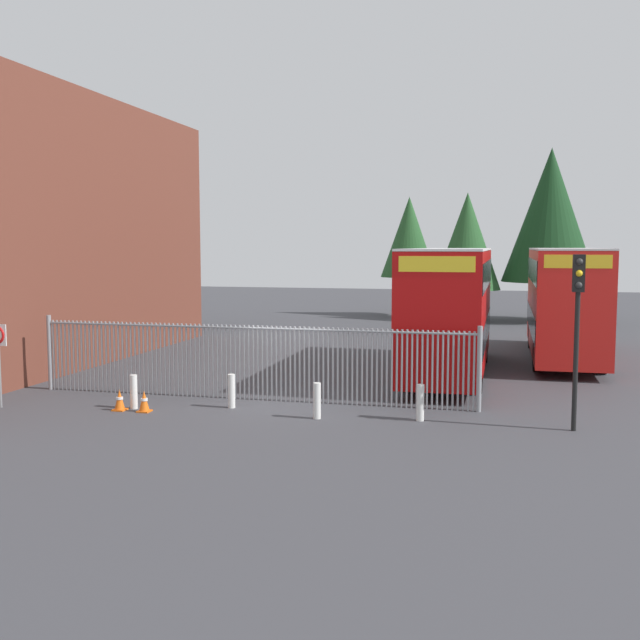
{
  "coord_description": "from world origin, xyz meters",
  "views": [
    {
      "loc": [
        6.12,
        -20.47,
        4.49
      ],
      "look_at": [
        0.0,
        4.0,
        2.0
      ],
      "focal_mm": 41.94,
      "sensor_mm": 36.0,
      "label": 1
    }
  ],
  "objects_px": {
    "double_decker_bus_near_gate": "(450,306)",
    "bollard_near_right": "(317,401)",
    "bollard_center_front": "(232,391)",
    "traffic_light_kerbside": "(578,309)",
    "bollard_far_right": "(420,403)",
    "traffic_cone_mid_forecourt": "(144,401)",
    "double_decker_bus_behind_fence_left": "(564,299)",
    "bollard_near_left": "(134,392)",
    "traffic_cone_by_gate": "(120,400)"
  },
  "relations": [
    {
      "from": "traffic_cone_by_gate",
      "to": "traffic_cone_mid_forecourt",
      "type": "height_order",
      "value": "same"
    },
    {
      "from": "double_decker_bus_near_gate",
      "to": "bollard_near_left",
      "type": "xyz_separation_m",
      "value": [
        -8.06,
        -7.84,
        -1.95
      ]
    },
    {
      "from": "bollard_center_front",
      "to": "bollard_near_right",
      "type": "distance_m",
      "value": 2.73
    },
    {
      "from": "double_decker_bus_near_gate",
      "to": "bollard_near_right",
      "type": "distance_m",
      "value": 8.51
    },
    {
      "from": "traffic_cone_by_gate",
      "to": "traffic_light_kerbside",
      "type": "height_order",
      "value": "traffic_light_kerbside"
    },
    {
      "from": "double_decker_bus_behind_fence_left",
      "to": "traffic_cone_by_gate",
      "type": "height_order",
      "value": "double_decker_bus_behind_fence_left"
    },
    {
      "from": "double_decker_bus_near_gate",
      "to": "traffic_cone_by_gate",
      "type": "bearing_deg",
      "value": -135.65
    },
    {
      "from": "bollard_near_right",
      "to": "bollard_far_right",
      "type": "distance_m",
      "value": 2.68
    },
    {
      "from": "bollard_near_left",
      "to": "traffic_light_kerbside",
      "type": "xyz_separation_m",
      "value": [
        11.64,
        0.33,
        2.51
      ]
    },
    {
      "from": "double_decker_bus_behind_fence_left",
      "to": "traffic_light_kerbside",
      "type": "xyz_separation_m",
      "value": [
        -0.57,
        -12.22,
        0.56
      ]
    },
    {
      "from": "double_decker_bus_near_gate",
      "to": "bollard_far_right",
      "type": "distance_m",
      "value": 7.62
    },
    {
      "from": "bollard_far_right",
      "to": "traffic_cone_mid_forecourt",
      "type": "relative_size",
      "value": 1.61
    },
    {
      "from": "bollard_near_right",
      "to": "traffic_light_kerbside",
      "type": "distance_m",
      "value": 6.88
    },
    {
      "from": "traffic_cone_by_gate",
      "to": "traffic_light_kerbside",
      "type": "xyz_separation_m",
      "value": [
        11.91,
        0.63,
        2.7
      ]
    },
    {
      "from": "traffic_light_kerbside",
      "to": "bollard_near_left",
      "type": "bearing_deg",
      "value": -178.38
    },
    {
      "from": "bollard_near_right",
      "to": "traffic_cone_mid_forecourt",
      "type": "distance_m",
      "value": 4.78
    },
    {
      "from": "bollard_center_front",
      "to": "bollard_far_right",
      "type": "relative_size",
      "value": 1.0
    },
    {
      "from": "bollard_near_left",
      "to": "bollard_near_right",
      "type": "xyz_separation_m",
      "value": [
        5.23,
        0.06,
        0.0
      ]
    },
    {
      "from": "double_decker_bus_behind_fence_left",
      "to": "traffic_cone_mid_forecourt",
      "type": "height_order",
      "value": "double_decker_bus_behind_fence_left"
    },
    {
      "from": "bollard_near_left",
      "to": "bollard_far_right",
      "type": "distance_m",
      "value": 7.89
    },
    {
      "from": "bollard_near_left",
      "to": "bollard_far_right",
      "type": "xyz_separation_m",
      "value": [
        7.88,
        0.48,
        0.0
      ]
    },
    {
      "from": "traffic_cone_mid_forecourt",
      "to": "bollard_near_left",
      "type": "bearing_deg",
      "value": 147.07
    },
    {
      "from": "traffic_light_kerbside",
      "to": "traffic_cone_by_gate",
      "type": "bearing_deg",
      "value": -176.96
    },
    {
      "from": "bollard_near_left",
      "to": "traffic_cone_mid_forecourt",
      "type": "relative_size",
      "value": 1.61
    },
    {
      "from": "double_decker_bus_behind_fence_left",
      "to": "traffic_cone_by_gate",
      "type": "bearing_deg",
      "value": -134.14
    },
    {
      "from": "double_decker_bus_behind_fence_left",
      "to": "bollard_far_right",
      "type": "xyz_separation_m",
      "value": [
        -4.33,
        -12.07,
        -1.95
      ]
    },
    {
      "from": "bollard_far_right",
      "to": "traffic_light_kerbside",
      "type": "xyz_separation_m",
      "value": [
        3.76,
        -0.15,
        2.51
      ]
    },
    {
      "from": "bollard_near_left",
      "to": "traffic_cone_mid_forecourt",
      "type": "height_order",
      "value": "bollard_near_left"
    },
    {
      "from": "traffic_cone_by_gate",
      "to": "double_decker_bus_near_gate",
      "type": "bearing_deg",
      "value": 44.35
    },
    {
      "from": "double_decker_bus_near_gate",
      "to": "double_decker_bus_behind_fence_left",
      "type": "xyz_separation_m",
      "value": [
        4.14,
        4.71,
        0.0
      ]
    },
    {
      "from": "bollard_near_left",
      "to": "traffic_cone_by_gate",
      "type": "height_order",
      "value": "bollard_near_left"
    },
    {
      "from": "double_decker_bus_behind_fence_left",
      "to": "bollard_near_right",
      "type": "xyz_separation_m",
      "value": [
        -6.97,
        -12.5,
        -1.95
      ]
    },
    {
      "from": "double_decker_bus_behind_fence_left",
      "to": "bollard_near_left",
      "type": "bearing_deg",
      "value": -134.2
    },
    {
      "from": "bollard_near_right",
      "to": "bollard_far_right",
      "type": "bearing_deg",
      "value": 9.13
    },
    {
      "from": "traffic_cone_mid_forecourt",
      "to": "bollard_near_right",
      "type": "bearing_deg",
      "value": 4.3
    },
    {
      "from": "bollard_far_right",
      "to": "traffic_light_kerbside",
      "type": "height_order",
      "value": "traffic_light_kerbside"
    },
    {
      "from": "bollard_center_front",
      "to": "traffic_light_kerbside",
      "type": "relative_size",
      "value": 0.22
    },
    {
      "from": "traffic_light_kerbside",
      "to": "bollard_center_front",
      "type": "bearing_deg",
      "value": 177.28
    },
    {
      "from": "bollard_far_right",
      "to": "traffic_cone_by_gate",
      "type": "bearing_deg",
      "value": -174.5
    },
    {
      "from": "bollard_center_front",
      "to": "traffic_cone_mid_forecourt",
      "type": "height_order",
      "value": "bollard_center_front"
    },
    {
      "from": "bollard_near_right",
      "to": "bollard_far_right",
      "type": "relative_size",
      "value": 1.0
    },
    {
      "from": "double_decker_bus_behind_fence_left",
      "to": "bollard_center_front",
      "type": "bearing_deg",
      "value": -129.19
    },
    {
      "from": "double_decker_bus_near_gate",
      "to": "bollard_near_right",
      "type": "relative_size",
      "value": 11.38
    },
    {
      "from": "bollard_near_left",
      "to": "bollard_far_right",
      "type": "bearing_deg",
      "value": 3.49
    },
    {
      "from": "bollard_center_front",
      "to": "bollard_near_right",
      "type": "relative_size",
      "value": 1.0
    },
    {
      "from": "double_decker_bus_behind_fence_left",
      "to": "bollard_near_left",
      "type": "height_order",
      "value": "double_decker_bus_behind_fence_left"
    },
    {
      "from": "bollard_center_front",
      "to": "traffic_light_kerbside",
      "type": "xyz_separation_m",
      "value": [
        9.04,
        -0.43,
        2.51
      ]
    },
    {
      "from": "bollard_near_right",
      "to": "traffic_light_kerbside",
      "type": "xyz_separation_m",
      "value": [
        6.4,
        0.27,
        2.51
      ]
    },
    {
      "from": "traffic_cone_mid_forecourt",
      "to": "traffic_cone_by_gate",
      "type": "bearing_deg",
      "value": -179.92
    },
    {
      "from": "bollard_far_right",
      "to": "bollard_center_front",
      "type": "bearing_deg",
      "value": 176.97
    }
  ]
}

